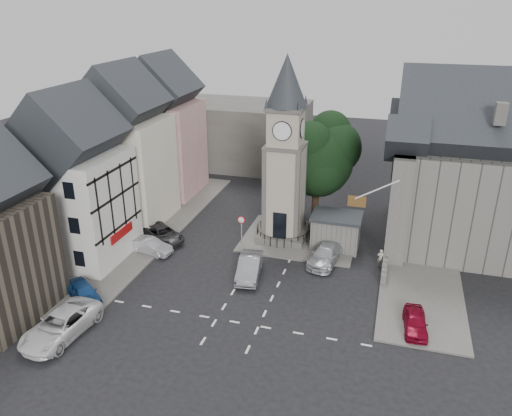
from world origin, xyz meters
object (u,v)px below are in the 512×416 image
(clock_tower, at_px, (285,152))
(pedestrian, at_px, (380,258))
(car_west_blue, at_px, (84,292))
(car_east_red, at_px, (415,322))
(stone_shelter, at_px, (336,231))

(clock_tower, xyz_separation_m, pedestrian, (8.80, -2.89, -7.37))
(clock_tower, distance_m, car_west_blue, 19.59)
(car_west_blue, distance_m, pedestrian, 23.13)
(car_east_red, bearing_deg, pedestrian, 104.38)
(clock_tower, height_order, car_east_red, clock_tower)
(stone_shelter, bearing_deg, car_west_blue, -140.37)
(clock_tower, bearing_deg, pedestrian, -18.21)
(stone_shelter, bearing_deg, car_east_red, -57.46)
(clock_tower, xyz_separation_m, stone_shelter, (4.80, -0.49, -6.57))
(car_east_red, bearing_deg, car_west_blue, -176.66)
(stone_shelter, height_order, pedestrian, stone_shelter)
(stone_shelter, bearing_deg, clock_tower, 174.16)
(stone_shelter, xyz_separation_m, car_west_blue, (-16.30, -13.50, -0.88))
(car_west_blue, relative_size, car_east_red, 1.06)
(stone_shelter, relative_size, car_east_red, 1.17)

